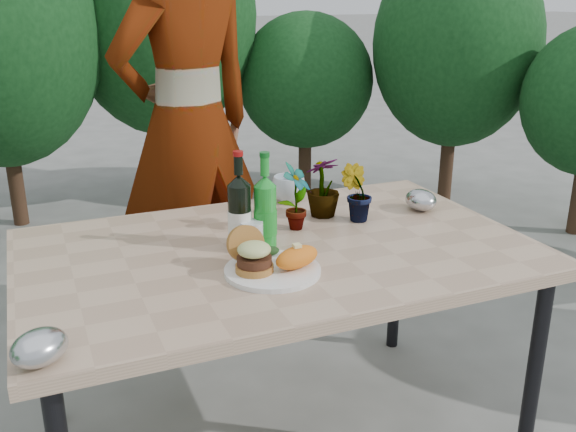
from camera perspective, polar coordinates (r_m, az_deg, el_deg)
name	(u,v)px	position (r m, az deg, el deg)	size (l,w,h in m)	color
patio_table	(278,263)	(2.07, -0.85, -4.23)	(1.60, 1.00, 0.75)	tan
shrub_hedge	(158,67)	(3.54, -11.51, 12.84)	(6.82, 5.08, 2.23)	#382316
dinner_plate	(272,271)	(1.86, -1.39, -4.87)	(0.28, 0.28, 0.01)	white
burger_stack	(252,254)	(1.83, -3.22, -3.40)	(0.11, 0.16, 0.11)	#B7722D
sweet_potato	(297,257)	(1.85, 0.80, -3.69)	(0.15, 0.08, 0.06)	orange
grilled_veg	(267,252)	(1.93, -1.91, -3.21)	(0.08, 0.05, 0.03)	olive
wine_bottle	(240,213)	(2.00, -4.33, 0.26)	(0.08, 0.08, 0.31)	black
sparkling_water	(265,212)	(2.02, -2.03, 0.34)	(0.07, 0.07, 0.31)	#1A9229
plastic_cup	(252,236)	(2.00, -3.24, -1.80)	(0.07, 0.07, 0.10)	silver
seedling_left	(296,197)	(2.16, 0.70, 1.72)	(0.12, 0.08, 0.23)	#275D20
seedling_mid	(356,193)	(2.26, 6.10, 2.03)	(0.11, 0.09, 0.20)	#285E20
seedling_right	(323,187)	(2.30, 3.13, 2.60)	(0.12, 0.12, 0.22)	#27541C
blue_bowl	(289,189)	(2.47, 0.06, 2.43)	(0.13, 0.13, 0.10)	silver
foil_packet_left	(39,347)	(1.52, -21.22, -10.83)	(0.13, 0.11, 0.08)	#B9BCC1
foil_packet_right	(421,200)	(2.42, 11.73, 1.41)	(0.13, 0.11, 0.08)	#B2B4B9
person	(189,126)	(2.84, -8.84, 7.90)	(0.71, 0.46, 1.93)	#995E4C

